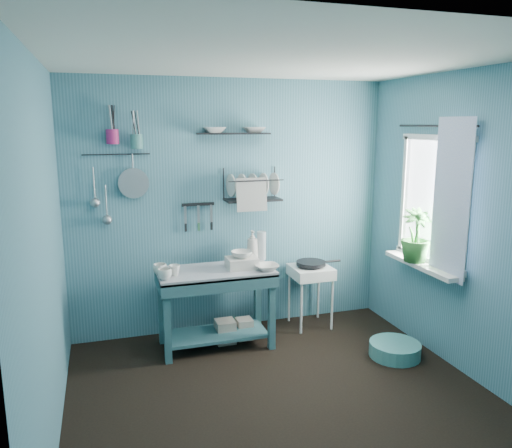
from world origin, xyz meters
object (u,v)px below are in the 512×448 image
object	(u,v)px
utensil_cup_teal	(136,141)
colander	(134,183)
mug_mid	(175,270)
hotplate_stand	(310,296)
work_counter	(216,308)
floor_basin	(395,350)
mug_left	(165,274)
storage_tin_small	(244,329)
water_bottle	(262,245)
dish_rack	(253,185)
storage_tin_large	(225,331)
utensil_cup_magenta	(112,137)
frying_pan	(311,263)
potted_plant	(416,235)
soap_bottle	(252,246)
wash_tub	(242,263)
mug_right	(160,269)

from	to	relation	value
utensil_cup_teal	colander	size ratio (longest dim) A/B	0.46
mug_mid	hotplate_stand	xyz separation A→B (m)	(1.42, 0.25, -0.48)
work_counter	floor_basin	size ratio (longest dim) A/B	2.31
mug_left	storage_tin_small	bearing A→B (deg)	17.10
water_bottle	hotplate_stand	distance (m)	0.78
mug_left	dish_rack	distance (m)	1.25
storage_tin_large	storage_tin_small	distance (m)	0.20
utensil_cup_magenta	storage_tin_small	distance (m)	2.19
frying_pan	dish_rack	size ratio (longest dim) A/B	0.55
frying_pan	potted_plant	world-z (taller)	potted_plant
hotplate_stand	colander	bearing A→B (deg)	171.53
dish_rack	potted_plant	bearing A→B (deg)	-43.39
potted_plant	floor_basin	xyz separation A→B (m)	(-0.25, -0.15, -1.01)
soap_bottle	storage_tin_large	world-z (taller)	soap_bottle
utensil_cup_teal	dish_rack	bearing A→B (deg)	-2.64
storage_tin_small	floor_basin	distance (m)	1.42
mug_left	wash_tub	distance (m)	0.74
wash_tub	utensil_cup_teal	distance (m)	1.47
dish_rack	floor_basin	bearing A→B (deg)	-54.04
wash_tub	frying_pan	xyz separation A→B (m)	(0.79, 0.21, -0.13)
colander	storage_tin_small	size ratio (longest dim) A/B	1.40
water_bottle	utensil_cup_magenta	world-z (taller)	utensil_cup_magenta
mug_right	hotplate_stand	xyz separation A→B (m)	(1.54, 0.19, -0.48)
wash_tub	utensil_cup_teal	world-z (taller)	utensil_cup_teal
soap_bottle	mug_right	bearing A→B (deg)	-167.74
soap_bottle	potted_plant	xyz separation A→B (m)	(1.33, -0.75, 0.18)
mug_left	potted_plant	distance (m)	2.28
dish_rack	utensil_cup_teal	xyz separation A→B (m)	(-1.09, 0.05, 0.43)
mug_left	storage_tin_small	distance (m)	1.07
utensil_cup_teal	floor_basin	distance (m)	3.00
dish_rack	storage_tin_large	world-z (taller)	dish_rack
dish_rack	floor_basin	distance (m)	2.03
wash_tub	utensil_cup_magenta	world-z (taller)	utensil_cup_magenta
mug_mid	hotplate_stand	size ratio (longest dim) A/B	0.16
water_bottle	storage_tin_large	bearing A→B (deg)	-157.96
potted_plant	mug_right	bearing A→B (deg)	166.29
mug_mid	mug_right	world-z (taller)	mug_right
wash_tub	dish_rack	distance (m)	0.79
utensil_cup_magenta	work_counter	bearing A→B (deg)	-23.28
mug_left	mug_right	bearing A→B (deg)	97.13
soap_bottle	colander	xyz separation A→B (m)	(-1.09, 0.19, 0.63)
wash_tub	utensil_cup_magenta	distance (m)	1.63
mug_right	storage_tin_small	distance (m)	1.06
mug_mid	colander	size ratio (longest dim) A/B	0.36
work_counter	utensil_cup_teal	distance (m)	1.70
work_counter	storage_tin_large	size ratio (longest dim) A/B	4.81
mug_left	wash_tub	bearing A→B (deg)	10.86
water_bottle	colander	size ratio (longest dim) A/B	1.00
mug_right	soap_bottle	bearing A→B (deg)	12.26
colander	dish_rack	bearing A→B (deg)	-4.06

